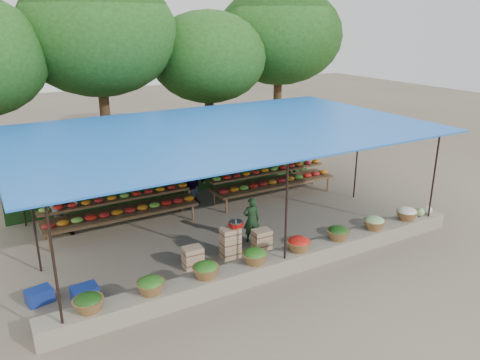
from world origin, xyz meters
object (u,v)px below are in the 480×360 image
blue_crate_front (85,293)px  blue_crate_back (39,296)px  weighing_scale (236,224)px  crate_counter (229,246)px  vendor_seated (251,220)px

blue_crate_front → blue_crate_back: size_ratio=1.04×
weighing_scale → blue_crate_front: weighing_scale is taller
crate_counter → vendor_seated: bearing=28.1°
weighing_scale → blue_crate_front: bearing=-177.9°
blue_crate_front → weighing_scale: bearing=-1.8°
weighing_scale → vendor_seated: size_ratio=0.27×
vendor_seated → blue_crate_front: 4.46m
crate_counter → weighing_scale: 0.57m
weighing_scale → crate_counter: bearing=-180.0°
blue_crate_back → crate_counter: bearing=-15.6°
vendor_seated → blue_crate_back: vendor_seated is taller
vendor_seated → crate_counter: bearing=45.0°
weighing_scale → blue_crate_back: weighing_scale is taller
vendor_seated → blue_crate_back: (-5.23, -0.25, -0.46)m
crate_counter → blue_crate_front: 3.48m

